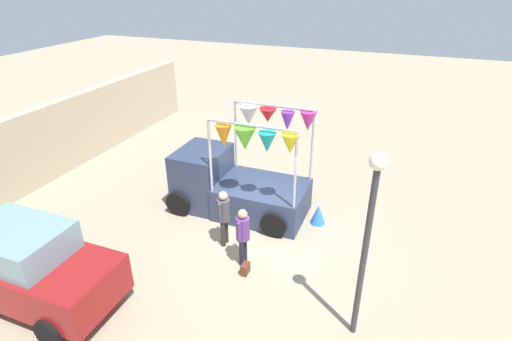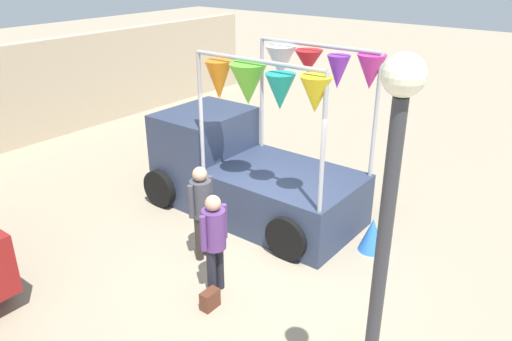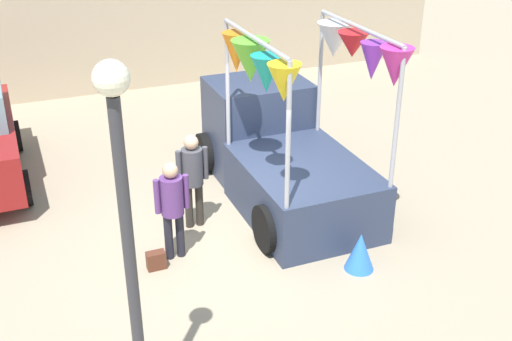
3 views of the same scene
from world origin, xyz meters
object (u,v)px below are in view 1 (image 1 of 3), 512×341
parked_car (28,265)px  street_lamp (369,225)px  folded_kite_bundle_azure (318,214)px  person_customer (243,232)px  vendor_truck (232,181)px  handbag (245,269)px  person_vendor (224,213)px

parked_car → street_lamp: (1.67, -6.82, 1.69)m
parked_car → folded_kite_bundle_azure: (5.28, -5.21, -0.64)m
person_customer → street_lamp: street_lamp is taller
vendor_truck → handbag: size_ratio=14.64×
handbag → street_lamp: size_ratio=0.07×
person_vendor → folded_kite_bundle_azure: bearing=-48.2°
parked_car → person_vendor: (3.38, -3.09, 0.03)m
person_customer → street_lamp: 3.59m
street_lamp → person_vendor: bearing=65.4°
person_vendor → parked_car: bearing=137.6°
vendor_truck → parked_car: vendor_truck is taller
person_customer → handbag: bearing=-150.3°
person_vendor → folded_kite_bundle_azure: (1.90, -2.12, -0.68)m
parked_car → person_vendor: 4.58m
parked_car → person_customer: (2.83, -3.87, 0.01)m
vendor_truck → handbag: 3.19m
street_lamp → parked_car: bearing=103.8°
folded_kite_bundle_azure → person_customer: bearing=151.3°
person_vendor → folded_kite_bundle_azure: person_vendor is taller
folded_kite_bundle_azure → street_lamp: bearing=-155.9°
person_customer → handbag: 0.91m
person_vendor → vendor_truck: bearing=17.4°
person_vendor → handbag: person_vendor is taller
person_vendor → street_lamp: street_lamp is taller
person_vendor → folded_kite_bundle_azure: 2.92m
parked_car → folded_kite_bundle_azure: 7.44m
person_customer → vendor_truck: bearing=29.9°
vendor_truck → person_vendor: 1.86m
person_customer → street_lamp: (-1.16, -2.95, 1.68)m
vendor_truck → handbag: vendor_truck is taller
person_customer → handbag: size_ratio=5.67×
street_lamp → folded_kite_bundle_azure: bearing=24.1°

